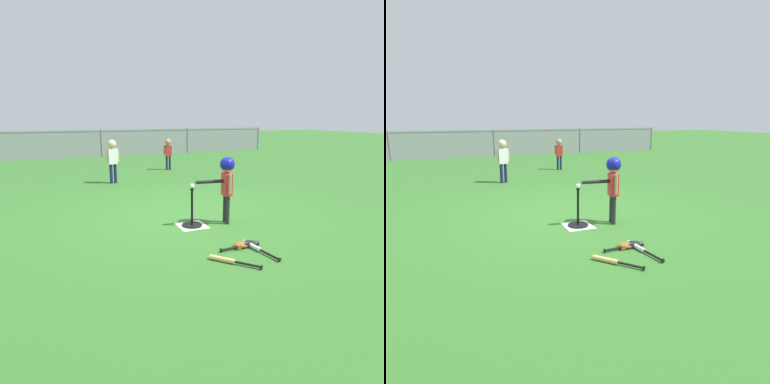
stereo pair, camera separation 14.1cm
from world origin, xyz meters
TOP-DOWN VIEW (x-y plane):
  - ground_plane at (0.00, 0.00)m, footprint 60.00×60.00m
  - home_plate at (-0.10, -0.58)m, footprint 0.44×0.44m
  - batting_tee at (-0.10, -0.58)m, footprint 0.32×0.32m
  - baseball_on_tee at (-0.10, -0.58)m, footprint 0.07×0.07m
  - batter_child at (0.46, -0.66)m, footprint 0.63×0.31m
  - fielder_deep_left at (1.44, 4.93)m, footprint 0.29×0.20m
  - fielder_near_left at (-0.61, 3.39)m, footprint 0.33×0.22m
  - spare_bat_silver at (0.28, -1.79)m, footprint 0.14×0.67m
  - spare_bat_wood at (-0.24, -1.99)m, footprint 0.45×0.53m
  - spare_bat_black at (0.20, -1.68)m, footprint 0.58×0.08m
  - glove_by_plate at (0.15, -1.65)m, footprint 0.24×0.19m
  - glove_near_bats at (0.28, -1.64)m, footprint 0.25×0.20m
  - outfield_fence at (0.00, 9.48)m, footprint 16.06×0.06m

SIDE VIEW (x-z plane):
  - ground_plane at x=0.00m, z-range 0.00..0.00m
  - home_plate at x=-0.10m, z-range 0.00..0.01m
  - spare_bat_silver at x=0.28m, z-range 0.00..0.06m
  - spare_bat_black at x=0.20m, z-range 0.00..0.06m
  - spare_bat_wood at x=-0.24m, z-range 0.00..0.06m
  - glove_by_plate at x=0.15m, z-range 0.00..0.07m
  - glove_near_bats at x=0.28m, z-range 0.00..0.07m
  - batting_tee at x=-0.10m, z-range -0.21..0.39m
  - outfield_fence at x=0.00m, z-range 0.04..1.19m
  - fielder_deep_left at x=1.44m, z-range 0.14..1.14m
  - baseball_on_tee at x=-0.10m, z-range 0.61..0.68m
  - fielder_near_left at x=-0.61m, z-range 0.16..1.28m
  - batter_child at x=0.46m, z-range 0.23..1.31m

